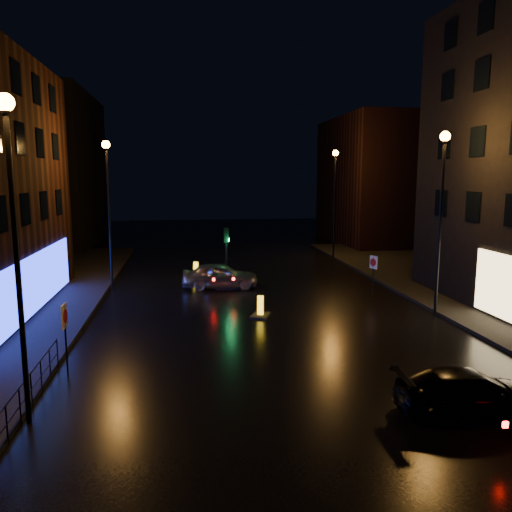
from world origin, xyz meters
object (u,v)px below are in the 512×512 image
object	(u,v)px
silver_hatchback	(220,275)
bollard_far	(196,274)
dark_sedan	(471,393)
road_sign_left	(65,322)
traffic_signal	(227,277)
bollard_near	(260,312)
road_sign_right	(373,266)

from	to	relation	value
silver_hatchback	bollard_far	size ratio (longest dim) A/B	3.34
dark_sedan	road_sign_left	xyz separation A→B (m)	(-11.50, 4.41, 1.17)
traffic_signal	bollard_near	xyz separation A→B (m)	(0.97, -6.90, -0.29)
traffic_signal	bollard_far	size ratio (longest dim) A/B	2.64
silver_hatchback	bollard_near	bearing A→B (deg)	-164.97
dark_sedan	bollard_far	bearing A→B (deg)	23.29
road_sign_right	dark_sedan	bearing A→B (deg)	54.74
bollard_far	traffic_signal	bearing A→B (deg)	-42.60
silver_hatchback	road_sign_right	xyz separation A→B (m)	(8.13, -2.88, 0.88)
silver_hatchback	road_sign_left	world-z (taller)	road_sign_left
silver_hatchback	bollard_far	xyz separation A→B (m)	(-1.31, 3.12, -0.52)
traffic_signal	road_sign_left	distance (m)	14.30
bollard_near	silver_hatchback	bearing A→B (deg)	127.67
dark_sedan	road_sign_right	size ratio (longest dim) A/B	1.91
bollard_near	bollard_far	bearing A→B (deg)	131.14
road_sign_left	road_sign_right	xyz separation A→B (m)	(14.02, 9.21, -0.15)
bollard_near	road_sign_left	world-z (taller)	road_sign_left
dark_sedan	traffic_signal	bearing A→B (deg)	20.65
dark_sedan	road_sign_right	world-z (taller)	road_sign_right
dark_sedan	road_sign_right	xyz separation A→B (m)	(2.52, 13.63, 1.02)
silver_hatchback	road_sign_right	bearing A→B (deg)	-107.20
bollard_near	bollard_far	xyz separation A→B (m)	(-2.71, 9.36, 0.01)
bollard_far	road_sign_right	xyz separation A→B (m)	(9.44, -6.01, 1.40)
silver_hatchback	dark_sedan	distance (m)	17.44
traffic_signal	dark_sedan	world-z (taller)	traffic_signal
dark_sedan	bollard_far	distance (m)	20.82
bollard_far	road_sign_right	bearing A→B (deg)	-20.41
silver_hatchback	bollard_near	size ratio (longest dim) A/B	3.31
road_sign_left	road_sign_right	world-z (taller)	road_sign_left
silver_hatchback	bollard_far	bearing A→B (deg)	25.04
silver_hatchback	dark_sedan	xyz separation A→B (m)	(5.61, -16.51, -0.14)
silver_hatchback	dark_sedan	size ratio (longest dim) A/B	1.05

